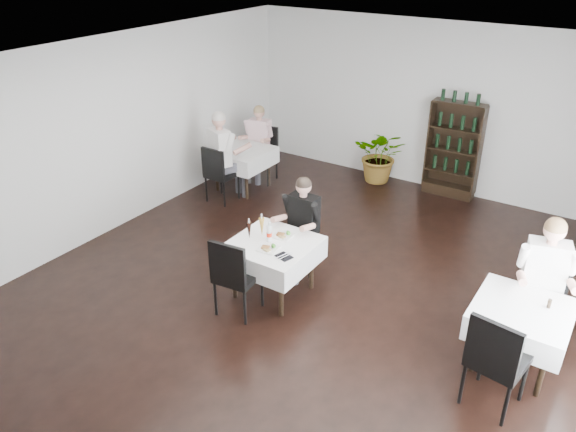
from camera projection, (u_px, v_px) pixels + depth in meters
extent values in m
plane|color=black|center=(293.00, 300.00, 7.35)|extent=(9.00, 9.00, 0.00)
plane|color=white|center=(294.00, 69.00, 5.99)|extent=(9.00, 9.00, 0.00)
plane|color=silver|center=(429.00, 107.00, 10.03)|extent=(7.00, 0.00, 7.00)
plane|color=silver|center=(96.00, 142.00, 8.37)|extent=(0.00, 9.00, 9.00)
cube|color=black|center=(448.00, 189.00, 10.24)|extent=(0.90, 0.28, 0.20)
cylinder|color=black|center=(234.00, 274.00, 7.24)|extent=(0.06, 0.06, 0.71)
cylinder|color=black|center=(267.00, 250.00, 7.79)|extent=(0.06, 0.06, 0.71)
cylinder|color=black|center=(281.00, 292.00, 6.89)|extent=(0.06, 0.06, 0.71)
cylinder|color=black|center=(312.00, 266.00, 7.43)|extent=(0.06, 0.06, 0.71)
cube|color=black|center=(273.00, 245.00, 7.17)|extent=(0.85, 0.85, 0.04)
cube|color=white|center=(273.00, 252.00, 7.22)|extent=(1.03, 1.03, 0.30)
cylinder|color=black|center=(217.00, 173.00, 10.28)|extent=(0.06, 0.06, 0.71)
cylinder|color=black|center=(239.00, 161.00, 10.79)|extent=(0.06, 0.06, 0.71)
cylinder|color=black|center=(247.00, 181.00, 9.95)|extent=(0.06, 0.06, 0.71)
cylinder|color=black|center=(268.00, 168.00, 10.46)|extent=(0.06, 0.06, 0.71)
cube|color=black|center=(242.00, 151.00, 10.20)|extent=(0.80, 0.80, 0.04)
cube|color=white|center=(242.00, 157.00, 10.25)|extent=(0.98, 0.98, 0.30)
cylinder|color=black|center=(476.00, 345.00, 6.01)|extent=(0.06, 0.06, 0.71)
cylinder|color=black|center=(493.00, 312.00, 6.52)|extent=(0.06, 0.06, 0.71)
cylinder|color=black|center=(543.00, 369.00, 5.68)|extent=(0.06, 0.06, 0.71)
cylinder|color=black|center=(555.00, 333.00, 6.19)|extent=(0.06, 0.06, 0.71)
cube|color=black|center=(523.00, 311.00, 5.93)|extent=(0.80, 0.80, 0.04)
cube|color=white|center=(521.00, 319.00, 5.98)|extent=(0.98, 0.98, 0.30)
imported|color=#1D521C|center=(381.00, 155.00, 10.59)|extent=(1.11, 1.02, 1.05)
cylinder|color=black|center=(282.00, 259.00, 7.82)|extent=(0.04, 0.04, 0.45)
cylinder|color=black|center=(290.00, 245.00, 8.16)|extent=(0.04, 0.04, 0.45)
cylinder|color=black|center=(310.00, 263.00, 7.73)|extent=(0.04, 0.04, 0.45)
cylinder|color=black|center=(316.00, 249.00, 8.06)|extent=(0.04, 0.04, 0.45)
cube|color=black|center=(300.00, 238.00, 7.83)|extent=(0.57, 0.57, 0.07)
cube|color=black|center=(304.00, 215.00, 7.88)|extent=(0.45, 0.18, 0.49)
cylinder|color=black|center=(262.00, 290.00, 7.12)|extent=(0.04, 0.04, 0.49)
cylinder|color=black|center=(245.00, 308.00, 6.78)|extent=(0.04, 0.04, 0.49)
cylinder|color=black|center=(234.00, 281.00, 7.29)|extent=(0.04, 0.04, 0.49)
cylinder|color=black|center=(215.00, 298.00, 6.96)|extent=(0.04, 0.04, 0.49)
cube|color=black|center=(238.00, 276.00, 6.91)|extent=(0.54, 0.54, 0.07)
cube|color=black|center=(227.00, 264.00, 6.61)|extent=(0.49, 0.10, 0.53)
cylinder|color=black|center=(248.00, 171.00, 10.64)|extent=(0.04, 0.04, 0.47)
cylinder|color=black|center=(257.00, 164.00, 10.97)|extent=(0.04, 0.04, 0.47)
cylinder|color=black|center=(268.00, 175.00, 10.49)|extent=(0.04, 0.04, 0.47)
cylinder|color=black|center=(277.00, 167.00, 10.83)|extent=(0.04, 0.04, 0.47)
cube|color=black|center=(262.00, 156.00, 10.61)|extent=(0.55, 0.55, 0.07)
cube|color=black|center=(267.00, 139.00, 10.66)|extent=(0.47, 0.13, 0.51)
cylinder|color=black|center=(239.00, 187.00, 10.01)|extent=(0.04, 0.04, 0.47)
cylinder|color=black|center=(224.00, 195.00, 9.71)|extent=(0.04, 0.04, 0.47)
cylinder|color=black|center=(221.00, 182.00, 10.21)|extent=(0.04, 0.04, 0.47)
cylinder|color=black|center=(206.00, 189.00, 9.91)|extent=(0.04, 0.04, 0.47)
cube|color=black|center=(222.00, 174.00, 9.84)|extent=(0.47, 0.47, 0.07)
cube|color=black|center=(213.00, 163.00, 9.56)|extent=(0.47, 0.05, 0.51)
cylinder|color=black|center=(523.00, 328.00, 6.46)|extent=(0.04, 0.04, 0.47)
cylinder|color=black|center=(522.00, 308.00, 6.80)|extent=(0.04, 0.04, 0.47)
cylinder|color=black|center=(561.00, 335.00, 6.34)|extent=(0.04, 0.04, 0.47)
cylinder|color=black|center=(559.00, 315.00, 6.68)|extent=(0.04, 0.04, 0.47)
cube|color=black|center=(546.00, 302.00, 6.45)|extent=(0.57, 0.57, 0.07)
cube|color=black|center=(550.00, 273.00, 6.50)|extent=(0.47, 0.16, 0.51)
cylinder|color=black|center=(524.00, 381.00, 5.67)|extent=(0.04, 0.04, 0.51)
cylinder|color=black|center=(506.00, 406.00, 5.37)|extent=(0.04, 0.04, 0.51)
cylinder|color=black|center=(482.00, 361.00, 5.93)|extent=(0.04, 0.04, 0.51)
cylinder|color=black|center=(462.00, 384.00, 5.63)|extent=(0.04, 0.04, 0.51)
cube|color=black|center=(498.00, 360.00, 5.52)|extent=(0.58, 0.58, 0.08)
cube|color=black|center=(493.00, 348.00, 5.23)|extent=(0.52, 0.13, 0.56)
cube|color=#3E3E45|center=(290.00, 239.00, 7.67)|extent=(0.15, 0.42, 0.14)
cylinder|color=#3E3E45|center=(283.00, 264.00, 7.68)|extent=(0.11, 0.11, 0.49)
cube|color=#3E3E45|center=(302.00, 243.00, 7.57)|extent=(0.15, 0.42, 0.14)
cylinder|color=#3E3E45|center=(295.00, 268.00, 7.58)|extent=(0.11, 0.11, 0.49)
cube|color=black|center=(304.00, 214.00, 7.61)|extent=(0.40, 0.22, 0.55)
cylinder|color=tan|center=(279.00, 218.00, 7.53)|extent=(0.08, 0.31, 0.15)
cylinder|color=tan|center=(308.00, 227.00, 7.31)|extent=(0.08, 0.31, 0.15)
sphere|color=tan|center=(304.00, 186.00, 7.41)|extent=(0.21, 0.21, 0.21)
sphere|color=black|center=(304.00, 184.00, 7.39)|extent=(0.21, 0.21, 0.21)
cube|color=#3E3E45|center=(252.00, 152.00, 10.64)|extent=(0.22, 0.44, 0.14)
cylinder|color=#3E3E45|center=(248.00, 171.00, 10.64)|extent=(0.11, 0.11, 0.49)
cube|color=#3E3E45|center=(261.00, 154.00, 10.58)|extent=(0.22, 0.44, 0.14)
cylinder|color=#3E3E45|center=(258.00, 172.00, 10.57)|extent=(0.11, 0.11, 0.49)
cube|color=beige|center=(260.00, 134.00, 10.62)|extent=(0.43, 0.29, 0.55)
cylinder|color=tan|center=(243.00, 137.00, 10.48)|extent=(0.14, 0.32, 0.15)
cylinder|color=tan|center=(265.00, 140.00, 10.33)|extent=(0.14, 0.32, 0.15)
sphere|color=tan|center=(259.00, 112.00, 10.41)|extent=(0.21, 0.21, 0.21)
sphere|color=olive|center=(259.00, 111.00, 10.40)|extent=(0.21, 0.21, 0.21)
cube|color=#3E3E45|center=(234.00, 167.00, 9.80)|extent=(0.32, 0.50, 0.16)
cylinder|color=#3E3E45|center=(245.00, 182.00, 10.07)|extent=(0.12, 0.12, 0.55)
cube|color=#3E3E45|center=(228.00, 163.00, 9.97)|extent=(0.32, 0.50, 0.16)
cylinder|color=#3E3E45|center=(238.00, 178.00, 10.23)|extent=(0.12, 0.12, 0.55)
cube|color=white|center=(219.00, 147.00, 9.60)|extent=(0.51, 0.40, 0.62)
cylinder|color=tan|center=(242.00, 149.00, 9.58)|extent=(0.21, 0.36, 0.17)
cylinder|color=tan|center=(227.00, 141.00, 9.96)|extent=(0.21, 0.36, 0.17)
sphere|color=tan|center=(219.00, 120.00, 9.40)|extent=(0.24, 0.24, 0.24)
sphere|color=beige|center=(219.00, 118.00, 9.39)|extent=(0.24, 0.24, 0.24)
cube|color=#3E3E45|center=(529.00, 302.00, 6.25)|extent=(0.27, 0.49, 0.16)
cylinder|color=#3E3E45|center=(524.00, 338.00, 6.24)|extent=(0.12, 0.12, 0.54)
cube|color=#3E3E45|center=(551.00, 306.00, 6.18)|extent=(0.27, 0.49, 0.16)
cylinder|color=#3E3E45|center=(546.00, 342.00, 6.17)|extent=(0.12, 0.12, 0.54)
cube|color=white|center=(546.00, 266.00, 6.23)|extent=(0.49, 0.35, 0.61)
cylinder|color=tan|center=(522.00, 278.00, 6.06)|extent=(0.17, 0.36, 0.17)
cylinder|color=tan|center=(573.00, 287.00, 5.91)|extent=(0.17, 0.36, 0.17)
sphere|color=tan|center=(555.00, 230.00, 6.00)|extent=(0.23, 0.23, 0.23)
sphere|color=brown|center=(556.00, 228.00, 5.98)|extent=(0.23, 0.23, 0.23)
cube|color=white|center=(283.00, 236.00, 7.29)|extent=(0.25, 0.25, 0.02)
cube|color=#583319|center=(280.00, 234.00, 7.28)|extent=(0.11, 0.10, 0.02)
sphere|color=#31741F|center=(288.00, 233.00, 7.27)|extent=(0.06, 0.06, 0.06)
cube|color=olive|center=(282.00, 237.00, 7.23)|extent=(0.10, 0.08, 0.02)
cube|color=white|center=(268.00, 249.00, 6.99)|extent=(0.26, 0.26, 0.02)
cube|color=#583319|center=(265.00, 247.00, 6.98)|extent=(0.11, 0.10, 0.02)
sphere|color=#31741F|center=(273.00, 246.00, 6.98)|extent=(0.06, 0.06, 0.06)
cube|color=olive|center=(267.00, 250.00, 6.93)|extent=(0.09, 0.08, 0.02)
cone|color=black|center=(249.00, 231.00, 7.18)|extent=(0.07, 0.07, 0.23)
cylinder|color=silver|center=(249.00, 221.00, 7.12)|extent=(0.02, 0.02, 0.06)
cone|color=gold|center=(262.00, 227.00, 7.25)|extent=(0.07, 0.07, 0.25)
cylinder|color=silver|center=(262.00, 216.00, 7.17)|extent=(0.02, 0.02, 0.06)
cylinder|color=silver|center=(269.00, 233.00, 7.13)|extent=(0.07, 0.07, 0.22)
cylinder|color=red|center=(269.00, 234.00, 7.14)|extent=(0.07, 0.07, 0.06)
cylinder|color=silver|center=(269.00, 224.00, 7.07)|extent=(0.03, 0.03, 0.06)
cube|color=black|center=(284.00, 257.00, 6.83)|extent=(0.23, 0.20, 0.01)
cylinder|color=silver|center=(283.00, 255.00, 6.83)|extent=(0.07, 0.21, 0.01)
cylinder|color=silver|center=(286.00, 256.00, 6.81)|extent=(0.06, 0.21, 0.01)
cylinder|color=black|center=(549.00, 304.00, 5.89)|extent=(0.05, 0.05, 0.10)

